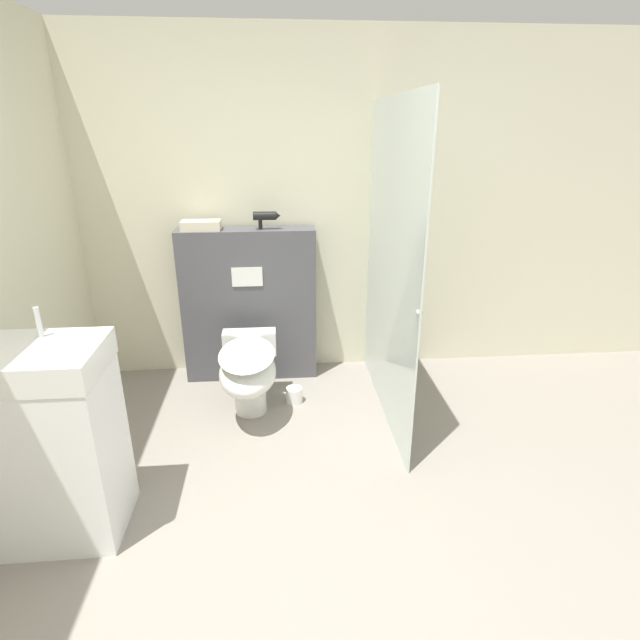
% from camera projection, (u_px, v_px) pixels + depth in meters
% --- Properties ---
extents(ground_plane, '(12.00, 12.00, 0.00)m').
position_uv_depth(ground_plane, '(337.00, 625.00, 1.98)').
color(ground_plane, gray).
extents(wall_back, '(8.00, 0.06, 2.50)m').
position_uv_depth(wall_back, '(302.00, 212.00, 3.73)').
color(wall_back, beige).
rests_on(wall_back, ground_plane).
extents(partition_panel, '(1.00, 0.23, 1.16)m').
position_uv_depth(partition_panel, '(250.00, 305.00, 3.79)').
color(partition_panel, '#4C4C51').
rests_on(partition_panel, ground_plane).
extents(shower_glass, '(0.04, 1.46, 2.02)m').
position_uv_depth(shower_glass, '(390.00, 268.00, 3.15)').
color(shower_glass, silver).
rests_on(shower_glass, ground_plane).
extents(toilet, '(0.37, 0.69, 0.51)m').
position_uv_depth(toilet, '(248.00, 371.00, 3.31)').
color(toilet, white).
rests_on(toilet, ground_plane).
extents(sink_vanity, '(0.57, 0.44, 1.11)m').
position_uv_depth(sink_vanity, '(52.00, 443.00, 2.30)').
color(sink_vanity, white).
rests_on(sink_vanity, ground_plane).
extents(hair_drier, '(0.19, 0.06, 0.13)m').
position_uv_depth(hair_drier, '(266.00, 216.00, 3.53)').
color(hair_drier, black).
rests_on(hair_drier, partition_panel).
extents(folded_towel, '(0.27, 0.14, 0.07)m').
position_uv_depth(folded_towel, '(201.00, 225.00, 3.53)').
color(folded_towel, beige).
rests_on(folded_towel, partition_panel).
extents(spare_toilet_roll, '(0.12, 0.12, 0.11)m').
position_uv_depth(spare_toilet_roll, '(294.00, 395.00, 3.57)').
color(spare_toilet_roll, white).
rests_on(spare_toilet_roll, ground_plane).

